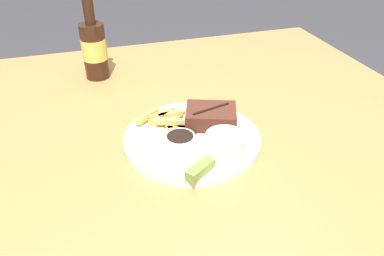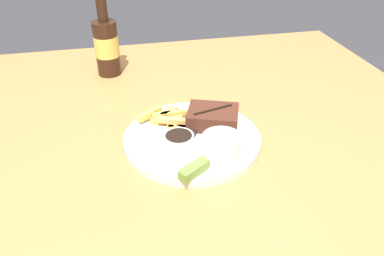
# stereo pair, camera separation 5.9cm
# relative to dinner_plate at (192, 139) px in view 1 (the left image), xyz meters

# --- Properties ---
(dining_table) EXTENTS (1.28, 1.26, 0.72)m
(dining_table) POSITION_rel_dinner_plate_xyz_m (0.00, 0.00, -0.08)
(dining_table) COLOR #A87542
(dining_table) RESTS_ON ground_plane
(dinner_plate) EXTENTS (0.30, 0.30, 0.02)m
(dinner_plate) POSITION_rel_dinner_plate_xyz_m (0.00, 0.00, 0.00)
(dinner_plate) COLOR silver
(dinner_plate) RESTS_ON dining_table
(steak_portion) EXTENTS (0.13, 0.12, 0.04)m
(steak_portion) POSITION_rel_dinner_plate_xyz_m (0.06, 0.03, 0.03)
(steak_portion) COLOR #472319
(steak_portion) RESTS_ON dinner_plate
(fries_pile) EXTENTS (0.12, 0.11, 0.02)m
(fries_pile) POSITION_rel_dinner_plate_xyz_m (-0.04, 0.06, 0.02)
(fries_pile) COLOR #E9BB48
(fries_pile) RESTS_ON dinner_plate
(coleslaw_cup) EXTENTS (0.08, 0.08, 0.05)m
(coleslaw_cup) POSITION_rel_dinner_plate_xyz_m (0.04, -0.09, 0.04)
(coleslaw_cup) COLOR white
(coleslaw_cup) RESTS_ON dinner_plate
(dipping_sauce_cup) EXTENTS (0.06, 0.06, 0.02)m
(dipping_sauce_cup) POSITION_rel_dinner_plate_xyz_m (-0.03, -0.03, 0.02)
(dipping_sauce_cup) COLOR silver
(dipping_sauce_cup) RESTS_ON dinner_plate
(pickle_spear) EXTENTS (0.08, 0.06, 0.02)m
(pickle_spear) POSITION_rel_dinner_plate_xyz_m (-0.02, -0.12, 0.02)
(pickle_spear) COLOR olive
(pickle_spear) RESTS_ON dinner_plate
(fork_utensil) EXTENTS (0.12, 0.08, 0.00)m
(fork_utensil) POSITION_rel_dinner_plate_xyz_m (-0.07, 0.04, 0.01)
(fork_utensil) COLOR #B7B7BC
(fork_utensil) RESTS_ON dinner_plate
(knife_utensil) EXTENTS (0.10, 0.15, 0.01)m
(knife_utensil) POSITION_rel_dinner_plate_xyz_m (0.02, 0.03, 0.01)
(knife_utensil) COLOR #B7B7BC
(knife_utensil) RESTS_ON dinner_plate
(beer_bottle) EXTENTS (0.07, 0.07, 0.25)m
(beer_bottle) POSITION_rel_dinner_plate_xyz_m (-0.16, 0.40, 0.08)
(beer_bottle) COLOR black
(beer_bottle) RESTS_ON dining_table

